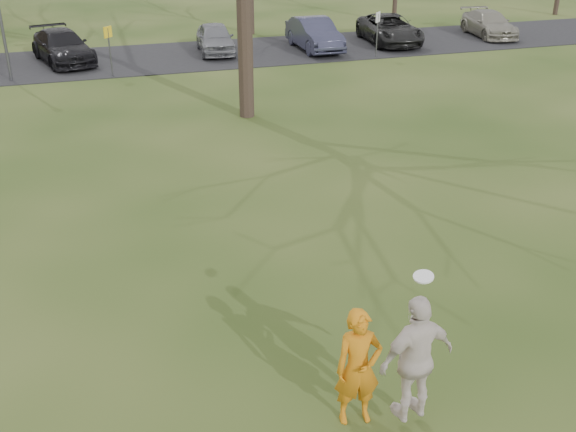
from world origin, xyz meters
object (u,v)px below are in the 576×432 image
object	(u,v)px
car_7	(489,24)
catching_play	(416,358)
car_4	(215,38)
player_defender	(358,368)
car_3	(62,47)
car_5	(314,34)
car_6	(390,29)

from	to	relation	value
car_7	catching_play	bearing A→B (deg)	-116.86
car_4	catching_play	size ratio (longest dim) A/B	1.73
player_defender	car_4	world-z (taller)	player_defender
car_4	car_3	bearing A→B (deg)	-175.49
car_4	car_5	distance (m)	4.79
car_6	catching_play	size ratio (longest dim) A/B	2.16
car_5	car_6	distance (m)	4.20
car_5	car_6	xyz separation A→B (m)	(4.18, 0.37, -0.05)
car_4	car_7	bearing A→B (deg)	4.02
car_4	catching_play	distance (m)	25.56
car_5	car_6	world-z (taller)	car_5
catching_play	car_4	bearing A→B (deg)	84.23
car_4	car_6	size ratio (longest dim) A/B	0.80
car_5	catching_play	world-z (taller)	catching_play
car_6	catching_play	distance (m)	27.53
car_3	catching_play	distance (m)	25.90
car_5	car_6	bearing A→B (deg)	4.62
car_3	catching_play	xyz separation A→B (m)	(4.39, -25.52, 0.46)
car_3	car_6	size ratio (longest dim) A/B	0.96
car_7	catching_play	distance (m)	30.52
car_7	catching_play	world-z (taller)	catching_play
car_5	car_7	distance (m)	10.03
car_4	catching_play	xyz separation A→B (m)	(-2.57, -25.43, 0.47)
player_defender	car_5	size ratio (longest dim) A/B	0.41
car_7	car_4	bearing A→B (deg)	-173.48
car_3	catching_play	size ratio (longest dim) A/B	2.08
player_defender	car_6	bearing A→B (deg)	70.64
car_3	car_7	world-z (taller)	car_3
player_defender	catching_play	xyz separation A→B (m)	(0.69, -0.37, 0.27)
car_6	car_4	bearing A→B (deg)	-176.18
car_7	catching_play	xyz separation A→B (m)	(-17.32, -25.12, 0.52)
car_3	car_4	distance (m)	6.96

